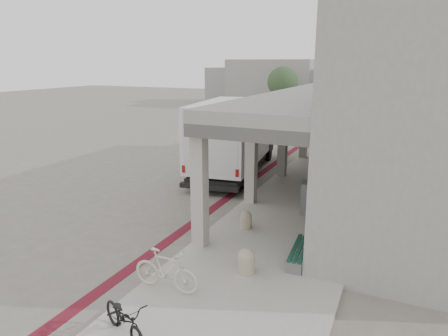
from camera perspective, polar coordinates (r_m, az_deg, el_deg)
The scene contains 15 objects.
ground at distance 15.55m, azimuth -4.13°, elevation -4.69°, with size 120.00×120.00×0.00m, color #69625A.
bike_lane_stripe at distance 16.84m, azimuth 2.15°, elevation -3.09°, with size 0.35×40.00×0.01m, color maroon.
sidewalk at distance 14.15m, azimuth 10.31°, elevation -6.68°, with size 4.40×28.00×0.12m, color #9D998D.
transit_building at distance 17.39m, azimuth 23.86°, elevation 7.69°, with size 7.60×17.00×7.00m.
distant_backdrop at distance 49.76m, azimuth 13.47°, elevation 11.63°, with size 28.00×10.00×6.50m.
tree_left at distance 42.61m, azimuth 8.40°, elevation 12.03°, with size 3.20×3.20×4.80m.
tree_mid at distance 43.15m, azimuth 18.30°, elevation 11.48°, with size 3.20×3.20×4.80m.
tree_right at distance 41.94m, azimuth 29.18°, elevation 10.29°, with size 3.20×3.20×4.80m.
fedex_truck at distance 19.22m, azimuth 1.58°, elevation 4.84°, with size 3.59×8.41×3.47m.
bench at distance 10.86m, azimuth 10.77°, elevation -11.61°, with size 0.49×1.72×0.40m.
bollard_near at distance 10.15m, azimuth 3.21°, elevation -13.10°, with size 0.43×0.43×0.65m.
bollard_far at distance 12.71m, azimuth 3.17°, elevation -7.33°, with size 0.37×0.37×0.56m.
utility_cabinet at distance 14.17m, azimuth 11.93°, elevation -4.11°, with size 0.49×0.66×1.10m, color gray.
bicycle_black at distance 8.24m, azimuth -14.02°, elevation -20.18°, with size 0.54×1.55×0.81m, color black.
bicycle_cream at distance 9.48m, azimuth -8.32°, elevation -14.24°, with size 0.47×1.65×0.99m, color beige.
Camera 1 is at (7.14, -12.80, 5.21)m, focal length 32.00 mm.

